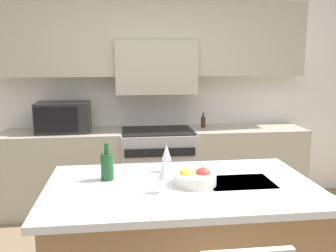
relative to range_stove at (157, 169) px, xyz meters
name	(u,v)px	position (x,y,z in m)	size (l,w,h in m)	color
back_cabinetry	(155,72)	(0.00, 0.27, 1.13)	(10.00, 0.46, 2.70)	silver
back_counter	(157,168)	(0.00, 0.02, 0.00)	(3.49, 0.62, 0.94)	#B2AD93
range_stove	(157,169)	(0.00, 0.00, 0.00)	(0.83, 0.70, 0.93)	#B7B7BC
microwave	(63,117)	(-1.05, 0.02, 0.64)	(0.58, 0.38, 0.34)	black
kitchen_island	(181,248)	(-0.02, -1.88, 0.00)	(1.79, 1.08, 0.93)	olive
wine_bottle	(107,166)	(-0.51, -1.72, 0.56)	(0.09, 0.09, 0.26)	#194723
wine_glass_near	(164,171)	(-0.15, -2.01, 0.61)	(0.07, 0.07, 0.21)	white
wine_glass_far	(166,153)	(-0.08, -1.58, 0.61)	(0.07, 0.07, 0.21)	white
fruit_bowl	(195,178)	(0.07, -1.89, 0.51)	(0.29, 0.29, 0.11)	silver
oil_bottle_on_counter	(203,122)	(0.57, 0.10, 0.54)	(0.06, 0.06, 0.18)	#422314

